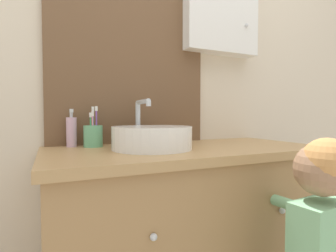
{
  "coord_description": "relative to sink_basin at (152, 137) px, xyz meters",
  "views": [
    {
      "loc": [
        -0.57,
        -0.74,
        1.0
      ],
      "look_at": [
        -0.12,
        0.26,
        0.95
      ],
      "focal_mm": 28.0,
      "sensor_mm": 36.0,
      "label": 1
    }
  ],
  "objects": [
    {
      "name": "wall_back",
      "position": [
        0.18,
        0.31,
        0.37
      ],
      "size": [
        3.2,
        0.18,
        2.5
      ],
      "color": "beige",
      "rests_on": "ground_plane"
    },
    {
      "name": "child_figure",
      "position": [
        0.37,
        -0.51,
        -0.34
      ],
      "size": [
        0.2,
        0.46,
        0.93
      ],
      "color": "slate",
      "rests_on": "ground_plane"
    },
    {
      "name": "sink_basin",
      "position": [
        0.0,
        0.0,
        0.0
      ],
      "size": [
        0.34,
        0.39,
        0.22
      ],
      "color": "white",
      "rests_on": "vanity_counter"
    },
    {
      "name": "toothbrush_holder",
      "position": [
        -0.22,
        0.18,
        0.0
      ],
      "size": [
        0.09,
        0.09,
        0.19
      ],
      "color": "#66B27F",
      "rests_on": "vanity_counter"
    },
    {
      "name": "soap_dispenser",
      "position": [
        -0.31,
        0.22,
        0.02
      ],
      "size": [
        0.05,
        0.05,
        0.17
      ],
      "color": "#CCA3BC",
      "rests_on": "vanity_counter"
    },
    {
      "name": "vanity_counter",
      "position": [
        0.17,
        -0.01,
        -0.48
      ],
      "size": [
        1.23,
        0.59,
        0.85
      ],
      "color": "#A37A4C",
      "rests_on": "ground_plane"
    }
  ]
}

